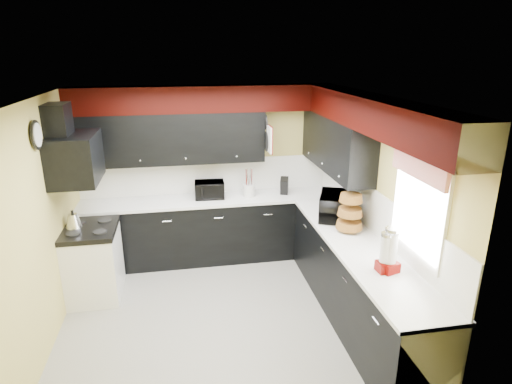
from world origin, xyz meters
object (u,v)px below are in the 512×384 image
at_px(kettle, 73,221).
at_px(toaster_oven, 210,190).
at_px(knife_block, 284,186).
at_px(microwave, 336,206).
at_px(utensil_crock, 249,190).

bearing_deg(kettle, toaster_oven, 23.33).
height_order(knife_block, kettle, knife_block).
bearing_deg(microwave, kettle, 107.07).
bearing_deg(utensil_crock, toaster_oven, 176.06).
bearing_deg(microwave, utensil_crock, 65.34).
distance_m(microwave, utensil_crock, 1.38).
relative_size(toaster_oven, utensil_crock, 2.30).
distance_m(microwave, kettle, 3.21).
distance_m(utensil_crock, knife_block, 0.52).
bearing_deg(kettle, utensil_crock, 17.03).
height_order(utensil_crock, knife_block, knife_block).
relative_size(microwave, knife_block, 2.31).
height_order(toaster_oven, knife_block, knife_block).
bearing_deg(microwave, toaster_oven, 77.65).
height_order(toaster_oven, utensil_crock, toaster_oven).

